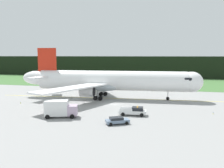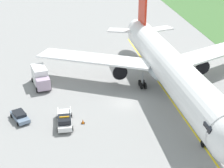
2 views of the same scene
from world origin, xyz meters
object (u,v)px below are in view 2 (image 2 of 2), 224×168
Objects in this scene: staff_car at (20,116)px; ops_pickup_truck at (65,120)px; airliner at (168,66)px; apron_cone at (83,121)px; catering_truck at (40,77)px.

ops_pickup_truck is at bearing 73.37° from staff_car.
airliner is 11.66× the size of staff_car.
airliner reaches higher than ops_pickup_truck.
ops_pickup_truck is 1.28× the size of staff_car.
staff_car is at bearing -100.67° from apron_cone.
staff_car is at bearing -7.89° from catering_truck.
apron_cone is (1.80, 9.58, -0.36)m from staff_car.
staff_car is at bearing -72.35° from airliner.
catering_truck is at bearing -150.81° from apron_cone.
catering_truck reaches higher than apron_cone.
catering_truck is at bearing 172.11° from staff_car.
ops_pickup_truck is 0.85× the size of catering_truck.
apron_cone is at bearing 79.33° from staff_car.
catering_truck is at bearing -101.24° from airliner.
catering_truck is (-14.35, -5.20, 0.92)m from ops_pickup_truck.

